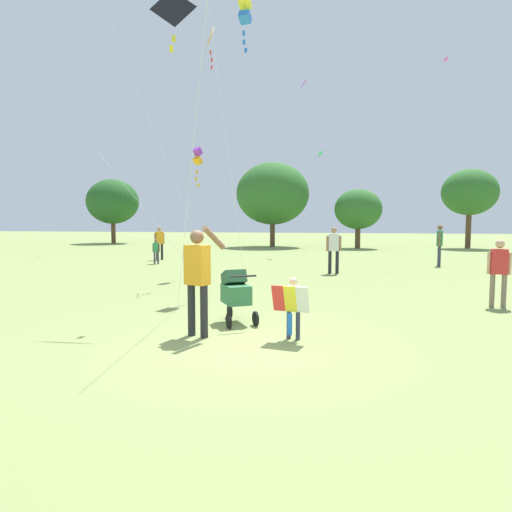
% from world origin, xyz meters
% --- Properties ---
extents(ground_plane, '(120.00, 120.00, 0.00)m').
position_xyz_m(ground_plane, '(0.00, 0.00, 0.00)').
color(ground_plane, '#849351').
extents(treeline_distant, '(42.58, 6.67, 6.09)m').
position_xyz_m(treeline_distant, '(-1.19, 25.88, 3.57)').
color(treeline_distant, brown).
rests_on(treeline_distant, ground).
extents(child_with_butterfly_kite, '(0.63, 0.40, 1.03)m').
position_xyz_m(child_with_butterfly_kite, '(0.73, 0.37, 0.62)').
color(child_with_butterfly_kite, '#33384C').
rests_on(child_with_butterfly_kite, ground).
extents(person_adult_flyer, '(0.70, 0.54, 1.89)m').
position_xyz_m(person_adult_flyer, '(-0.88, 0.28, 1.09)').
color(person_adult_flyer, '#232328').
rests_on(person_adult_flyer, ground).
extents(stroller, '(0.86, 1.08, 1.03)m').
position_xyz_m(stroller, '(-0.48, 1.39, 0.61)').
color(stroller, black).
rests_on(stroller, ground).
extents(kite_adult_black, '(1.95, 2.19, 6.90)m').
position_xyz_m(kite_adult_black, '(-2.01, 2.35, 6.20)').
color(kite_adult_black, black).
rests_on(kite_adult_black, ground).
extents(kite_orange_delta, '(0.64, 2.54, 8.18)m').
position_xyz_m(kite_orange_delta, '(-1.23, 5.80, 7.76)').
color(kite_orange_delta, yellow).
rests_on(kite_orange_delta, ground).
extents(kite_green_novelty, '(2.43, 2.79, 8.19)m').
position_xyz_m(kite_green_novelty, '(-2.84, 7.28, 7.27)').
color(kite_green_novelty, '#F4A319').
rests_on(kite_green_novelty, ground).
extents(kite_blue_high, '(2.41, 2.73, 4.44)m').
position_xyz_m(kite_blue_high, '(-3.34, 7.88, 4.09)').
color(kite_blue_high, purple).
rests_on(kite_blue_high, ground).
extents(distant_kites_cluster, '(21.17, 11.96, 11.59)m').
position_xyz_m(distant_kites_cluster, '(1.45, 22.24, 12.67)').
color(distant_kites_cluster, blue).
extents(person_red_shirt, '(0.35, 0.16, 1.10)m').
position_xyz_m(person_red_shirt, '(-6.58, 11.82, 0.65)').
color(person_red_shirt, '#33384C').
rests_on(person_red_shirt, ground).
extents(person_sitting_far, '(0.55, 0.24, 1.71)m').
position_xyz_m(person_sitting_far, '(1.26, 9.62, 1.01)').
color(person_sitting_far, '#232328').
rests_on(person_sitting_far, ground).
extents(person_couple_left, '(0.40, 0.40, 1.63)m').
position_xyz_m(person_couple_left, '(-7.23, 13.75, 0.96)').
color(person_couple_left, '#232328').
rests_on(person_couple_left, ground).
extents(person_kid_running, '(0.49, 0.26, 1.54)m').
position_xyz_m(person_kid_running, '(5.01, 3.98, 0.91)').
color(person_kid_running, '#7F705B').
rests_on(person_kid_running, ground).
extents(person_back_turned, '(0.32, 0.55, 1.76)m').
position_xyz_m(person_back_turned, '(5.67, 13.20, 1.04)').
color(person_back_turned, '#33384C').
rests_on(person_back_turned, ground).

